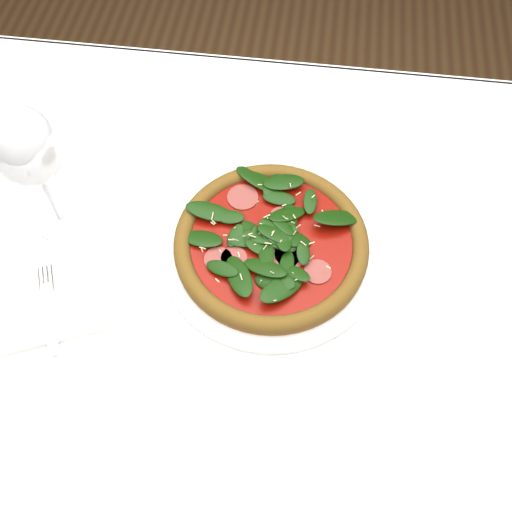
# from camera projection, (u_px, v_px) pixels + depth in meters

# --- Properties ---
(ground) EXTENTS (6.00, 6.00, 0.00)m
(ground) POSITION_uv_depth(u_px,v_px,m) (257.00, 405.00, 1.45)
(ground) COLOR brown
(ground) RESTS_ON ground
(dining_table) EXTENTS (1.21, 0.81, 0.75)m
(dining_table) POSITION_uv_depth(u_px,v_px,m) (257.00, 289.00, 0.89)
(dining_table) COLOR white
(dining_table) RESTS_ON ground
(plate) EXTENTS (0.31, 0.31, 0.01)m
(plate) POSITION_uv_depth(u_px,v_px,m) (271.00, 248.00, 0.80)
(plate) COLOR silver
(plate) RESTS_ON dining_table
(pizza) EXTENTS (0.27, 0.27, 0.03)m
(pizza) POSITION_uv_depth(u_px,v_px,m) (271.00, 241.00, 0.79)
(pizza) COLOR #9F5D26
(pizza) RESTS_ON plate
(wine_glass) EXTENTS (0.09, 0.09, 0.22)m
(wine_glass) POSITION_uv_depth(u_px,v_px,m) (26.00, 150.00, 0.70)
(wine_glass) COLOR white
(wine_glass) RESTS_ON dining_table
(napkin) EXTENTS (0.15, 0.11, 0.01)m
(napkin) POSITION_uv_depth(u_px,v_px,m) (52.00, 321.00, 0.75)
(napkin) COLOR white
(napkin) RESTS_ON dining_table
(fork) EXTENTS (0.07, 0.13, 0.00)m
(fork) POSITION_uv_depth(u_px,v_px,m) (49.00, 302.00, 0.75)
(fork) COLOR silver
(fork) RESTS_ON napkin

